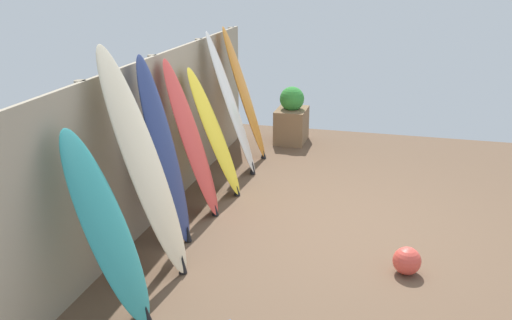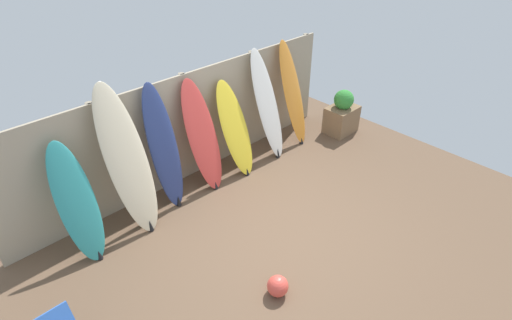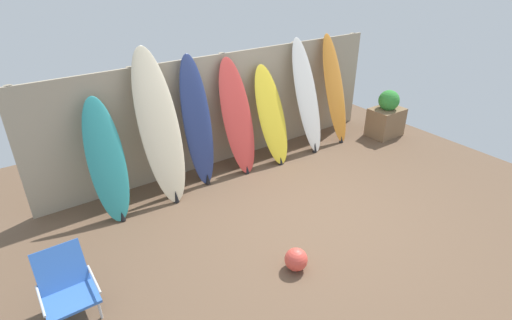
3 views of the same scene
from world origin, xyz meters
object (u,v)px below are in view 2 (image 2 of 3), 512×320
(surfboard_red_3, at_px, (203,137))
(surfboard_white_5, at_px, (267,106))
(surfboard_teal_0, at_px, (77,204))
(surfboard_orange_6, at_px, (293,94))
(surfboard_cream_1, at_px, (127,162))
(surfboard_navy_2, at_px, (164,149))
(beach_ball, at_px, (278,286))
(surfboard_yellow_4, at_px, (235,130))
(planter_box, at_px, (342,114))

(surfboard_red_3, relative_size, surfboard_white_5, 0.93)
(surfboard_teal_0, distance_m, surfboard_orange_6, 4.15)
(surfboard_cream_1, xyz_separation_m, surfboard_navy_2, (0.61, 0.08, -0.09))
(surfboard_teal_0, xyz_separation_m, surfboard_white_5, (3.47, 0.05, 0.16))
(surfboard_red_3, relative_size, beach_ball, 6.80)
(surfboard_teal_0, relative_size, surfboard_navy_2, 0.82)
(surfboard_red_3, distance_m, beach_ball, 2.60)
(surfboard_navy_2, bearing_deg, surfboard_cream_1, -172.69)
(surfboard_yellow_4, bearing_deg, planter_box, -11.27)
(surfboard_teal_0, distance_m, beach_ball, 2.71)
(surfboard_yellow_4, bearing_deg, surfboard_orange_6, 1.37)
(surfboard_teal_0, distance_m, surfboard_yellow_4, 2.69)
(beach_ball, bearing_deg, surfboard_red_3, 72.10)
(surfboard_red_3, bearing_deg, planter_box, -9.85)
(surfboard_navy_2, bearing_deg, surfboard_yellow_4, -3.42)
(surfboard_cream_1, height_order, surfboard_orange_6, surfboard_cream_1)
(surfboard_orange_6, height_order, beach_ball, surfboard_orange_6)
(surfboard_cream_1, xyz_separation_m, surfboard_red_3, (1.29, 0.05, -0.16))
(surfboard_teal_0, xyz_separation_m, surfboard_yellow_4, (2.69, 0.03, 0.00))
(surfboard_white_5, bearing_deg, surfboard_yellow_4, -178.57)
(surfboard_red_3, bearing_deg, surfboard_white_5, -1.18)
(surfboard_cream_1, distance_m, surfboard_orange_6, 3.38)
(surfboard_teal_0, bearing_deg, planter_box, -5.01)
(surfboard_cream_1, xyz_separation_m, surfboard_yellow_4, (1.92, 0.00, -0.26))
(beach_ball, bearing_deg, surfboard_white_5, 47.13)
(surfboard_yellow_4, relative_size, surfboard_white_5, 0.83)
(planter_box, bearing_deg, surfboard_orange_6, 151.27)
(surfboard_orange_6, bearing_deg, planter_box, -28.73)
(surfboard_teal_0, relative_size, surfboard_white_5, 0.82)
(surfboard_navy_2, relative_size, surfboard_yellow_4, 1.21)
(surfboard_white_5, xyz_separation_m, planter_box, (1.61, -0.50, -0.55))
(surfboard_cream_1, xyz_separation_m, surfboard_orange_6, (3.38, 0.03, -0.09))
(surfboard_cream_1, height_order, surfboard_red_3, surfboard_cream_1)
(surfboard_yellow_4, height_order, beach_ball, surfboard_yellow_4)
(surfboard_cream_1, distance_m, surfboard_yellow_4, 1.94)
(surfboard_orange_6, xyz_separation_m, planter_box, (0.93, -0.51, -0.56))
(surfboard_teal_0, distance_m, surfboard_red_3, 2.07)
(surfboard_navy_2, bearing_deg, surfboard_orange_6, -0.90)
(surfboard_cream_1, distance_m, planter_box, 4.39)
(surfboard_yellow_4, relative_size, surfboard_orange_6, 0.83)
(surfboard_navy_2, bearing_deg, surfboard_white_5, -1.62)
(surfboard_red_3, bearing_deg, surfboard_navy_2, 177.48)
(surfboard_cream_1, relative_size, surfboard_white_5, 1.10)
(surfboard_teal_0, height_order, surfboard_white_5, surfboard_white_5)
(surfboard_yellow_4, relative_size, beach_ball, 6.05)
(surfboard_white_5, relative_size, surfboard_orange_6, 1.00)
(surfboard_red_3, bearing_deg, surfboard_cream_1, -177.85)
(surfboard_red_3, relative_size, planter_box, 1.98)
(surfboard_yellow_4, bearing_deg, surfboard_navy_2, 176.58)
(surfboard_cream_1, bearing_deg, beach_ball, -77.27)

